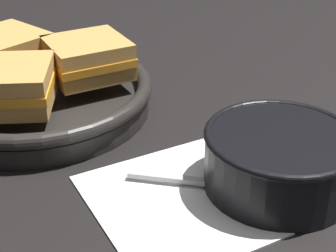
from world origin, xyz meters
TOP-DOWN VIEW (x-y plane):
  - ground_plane at (0.00, 0.00)m, footprint 4.00×4.00m
  - napkin at (-0.01, -0.06)m, footprint 0.22×0.19m
  - soup_bowl at (0.06, -0.08)m, footprint 0.15×0.15m
  - spoon at (0.03, -0.08)m, footprint 0.15×0.12m
  - skillet at (-0.11, 0.18)m, footprint 0.28×0.28m
  - sandwich_near_left at (-0.14, 0.24)m, footprint 0.12×0.13m
  - sandwich_near_right at (-0.15, 0.13)m, footprint 0.12×0.12m
  - sandwich_far_left at (-0.05, 0.17)m, footprint 0.10×0.10m

SIDE VIEW (x-z plane):
  - ground_plane at x=0.00m, z-range 0.00..0.00m
  - napkin at x=-0.01m, z-range 0.00..0.00m
  - spoon at x=0.03m, z-range 0.00..0.01m
  - skillet at x=-0.11m, z-range 0.00..0.04m
  - soup_bowl at x=0.06m, z-range 0.00..0.07m
  - sandwich_near_left at x=-0.14m, z-range 0.04..0.09m
  - sandwich_near_right at x=-0.15m, z-range 0.04..0.09m
  - sandwich_far_left at x=-0.05m, z-range 0.04..0.09m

